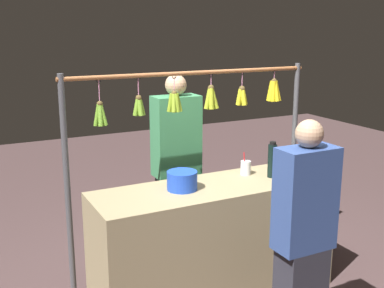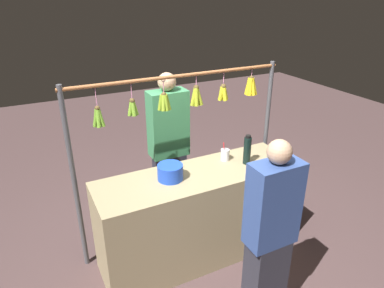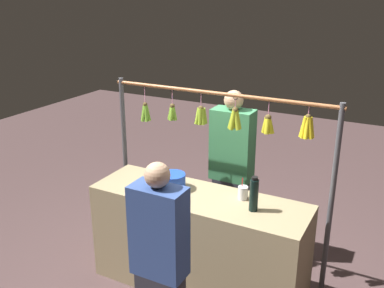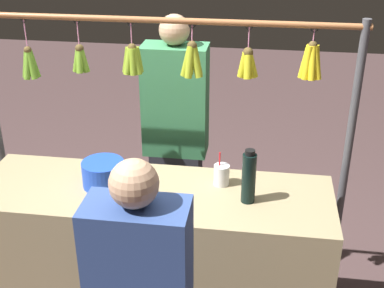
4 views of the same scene
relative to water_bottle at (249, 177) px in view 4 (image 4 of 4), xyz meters
The scene contains 6 objects.
market_counter 0.77m from the water_bottle, ahead, with size 1.86×0.58×0.90m, color tan.
display_rack 0.63m from the water_bottle, 40.08° to the right, with size 2.08×0.13×1.74m.
water_bottle is the anchor object (origin of this frame).
blue_bucket 0.76m from the water_bottle, ahead, with size 0.22×0.22×0.14m, color blue.
drink_cup 0.22m from the water_bottle, 45.56° to the right, with size 0.08×0.08×0.18m.
vendor_person 0.89m from the water_bottle, 55.77° to the right, with size 0.39×0.21×1.66m.
Camera 4 is at (-0.53, 2.25, 2.29)m, focal length 48.64 mm.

